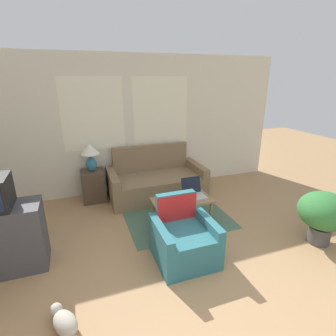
# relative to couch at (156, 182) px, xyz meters

# --- Properties ---
(wall_back) EXTENTS (6.13, 0.06, 2.60)m
(wall_back) POSITION_rel_couch_xyz_m (-0.31, 0.47, 1.04)
(wall_back) COLOR silver
(wall_back) RESTS_ON ground_plane
(rug) EXTENTS (1.65, 2.01, 0.01)m
(rug) POSITION_rel_couch_xyz_m (0.06, -0.62, -0.26)
(rug) COLOR #476651
(rug) RESTS_ON ground_plane
(couch) EXTENTS (1.78, 0.91, 0.92)m
(couch) POSITION_rel_couch_xyz_m (0.00, 0.00, 0.00)
(couch) COLOR #846B4C
(couch) RESTS_ON ground_plane
(armchair) EXTENTS (0.72, 0.72, 0.78)m
(armchair) POSITION_rel_couch_xyz_m (-0.24, -1.92, -0.01)
(armchair) COLOR #2D6B75
(armchair) RESTS_ON ground_plane
(side_table) EXTENTS (0.41, 0.41, 0.58)m
(side_table) POSITION_rel_couch_xyz_m (-1.15, 0.16, 0.02)
(side_table) COLOR #4C3D2D
(side_table) RESTS_ON ground_plane
(table_lamp) EXTENTS (0.33, 0.33, 0.51)m
(table_lamp) POSITION_rel_couch_xyz_m (-1.15, 0.16, 0.64)
(table_lamp) COLOR teal
(table_lamp) RESTS_ON side_table
(coffee_table) EXTENTS (0.92, 0.47, 0.42)m
(coffee_table) POSITION_rel_couch_xyz_m (0.06, -1.17, 0.09)
(coffee_table) COLOR #8E704C
(coffee_table) RESTS_ON ground_plane
(laptop) EXTENTS (0.32, 0.33, 0.27)m
(laptop) POSITION_rel_couch_xyz_m (0.28, -1.11, 0.21)
(laptop) COLOR #B7B7BC
(laptop) RESTS_ON coffee_table
(cup_navy) EXTENTS (0.08, 0.08, 0.08)m
(cup_navy) POSITION_rel_couch_xyz_m (-0.23, -1.22, 0.19)
(cup_navy) COLOR #B23D38
(cup_navy) RESTS_ON coffee_table
(cup_yellow) EXTENTS (0.07, 0.07, 0.09)m
(cup_yellow) POSITION_rel_couch_xyz_m (-0.14, -1.10, 0.19)
(cup_yellow) COLOR gold
(cup_yellow) RESTS_ON coffee_table
(cup_white) EXTENTS (0.10, 0.10, 0.10)m
(cup_white) POSITION_rel_couch_xyz_m (0.01, -1.14, 0.20)
(cup_white) COLOR white
(cup_white) RESTS_ON coffee_table
(potted_plant) EXTENTS (0.67, 0.67, 0.74)m
(potted_plant) POSITION_rel_couch_xyz_m (1.66, -2.27, 0.19)
(potted_plant) COLOR #4C4C4C
(potted_plant) RESTS_ON ground_plane
(cat_black) EXTENTS (0.31, 0.50, 0.18)m
(cat_black) POSITION_rel_couch_xyz_m (-1.65, -2.51, -0.17)
(cat_black) COLOR #B7AD9E
(cat_black) RESTS_ON ground_plane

